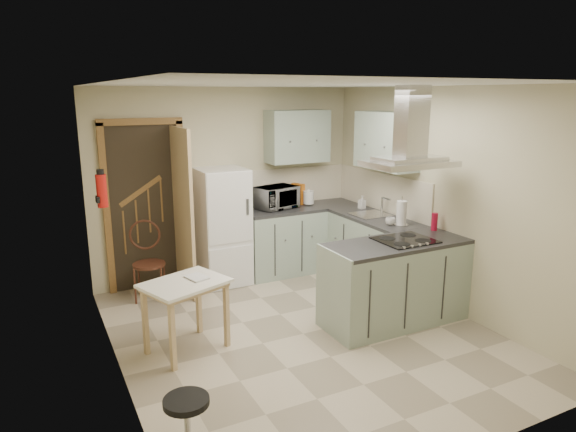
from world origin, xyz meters
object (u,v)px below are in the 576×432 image
bentwood_chair (149,264)px  peninsula (395,282)px  microwave (276,197)px  extractor_hood (409,163)px  stool (187,426)px  drop_leaf_table (186,316)px  fridge (223,227)px

bentwood_chair → peninsula: bearing=-20.5°
microwave → bentwood_chair: bearing=171.1°
peninsula → extractor_hood: extractor_hood is taller
stool → bentwood_chair: bearing=82.4°
drop_leaf_table → bentwood_chair: (-0.03, 1.46, 0.08)m
fridge → stool: fridge is taller
stool → peninsula: bearing=21.8°
extractor_hood → stool: bearing=-159.0°
extractor_hood → peninsula: bearing=180.0°
fridge → extractor_hood: 2.57m
peninsula → microwave: microwave is taller
bentwood_chair → microwave: microwave is taller
microwave → stool: bearing=-139.9°
fridge → microwave: size_ratio=2.77×
drop_leaf_table → fridge: bearing=38.9°
peninsula → drop_leaf_table: 2.22m
fridge → peninsula: 2.35m
drop_leaf_table → stool: bearing=-126.2°
fridge → stool: (-1.37, -3.02, -0.54)m
bentwood_chair → stool: bentwood_chair is taller
fridge → drop_leaf_table: size_ratio=2.02×
drop_leaf_table → microwave: microwave is taller
bentwood_chair → stool: bearing=-78.1°
bentwood_chair → fridge: bearing=26.9°
extractor_hood → microwave: size_ratio=1.66×
stool → microwave: 3.85m
peninsula → microwave: bearing=102.0°
peninsula → drop_leaf_table: bearing=169.8°
peninsula → extractor_hood: 1.27m
fridge → drop_leaf_table: (-0.96, -1.59, -0.40)m
extractor_hood → stool: 3.26m
fridge → extractor_hood: (1.32, -1.98, 0.97)m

